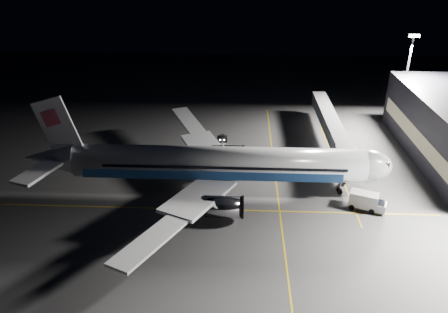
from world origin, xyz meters
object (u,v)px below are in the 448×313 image
floodlight_mast_north (407,72)px  safety_cone_c (225,153)px  jet_bridge (332,127)px  safety_cone_b (253,169)px  safety_cone_a (231,153)px  airliner (212,164)px  baggage_tug (222,138)px  service_truck (367,201)px

floodlight_mast_north → safety_cone_c: size_ratio=34.90×
jet_bridge → safety_cone_b: bearing=-146.1°
floodlight_mast_north → safety_cone_a: floodlight_mast_north is taller
airliner → safety_cone_c: bearing=83.7°
airliner → floodlight_mast_north: floodlight_mast_north is taller
floodlight_mast_north → safety_cone_b: bearing=-144.0°
baggage_tug → safety_cone_c: (0.88, -6.38, -0.40)m
jet_bridge → safety_cone_b: jet_bridge is taller
jet_bridge → safety_cone_c: jet_bridge is taller
service_truck → safety_cone_c: (-23.30, 18.78, -1.24)m
baggage_tug → floodlight_mast_north: bearing=13.2°
floodlight_mast_north → baggage_tug: 43.63m
jet_bridge → floodlight_mast_north: 24.06m
jet_bridge → baggage_tug: bearing=174.1°
service_truck → safety_cone_a: bearing=161.4°
airliner → safety_cone_b: airliner is taller
safety_cone_b → safety_cone_c: size_ratio=1.06×
airliner → safety_cone_a: size_ratio=111.23×
baggage_tug → safety_cone_c: bearing=-84.9°
service_truck → floodlight_mast_north: bearing=87.8°
service_truck → safety_cone_c: 29.95m
floodlight_mast_north → baggage_tug: bearing=-164.0°
jet_bridge → baggage_tug: 22.86m
service_truck → safety_cone_b: service_truck is taller
jet_bridge → safety_cone_a: jet_bridge is taller
floodlight_mast_north → safety_cone_a: size_ratio=37.45×
baggage_tug → safety_cone_b: 14.58m
safety_cone_a → safety_cone_b: (4.40, -6.71, 0.04)m
jet_bridge → safety_cone_a: (-20.40, -4.06, -4.31)m
airliner → safety_cone_b: (7.08, 7.29, -4.85)m
airliner → safety_cone_b: bearing=45.9°
jet_bridge → service_truck: size_ratio=5.72×
baggage_tug → safety_cone_c: size_ratio=3.65×
safety_cone_a → safety_cone_b: safety_cone_b is taller
jet_bridge → safety_cone_b: 19.75m
jet_bridge → safety_cone_b: size_ratio=54.95×
baggage_tug → safety_cone_b: baggage_tug is taller
floodlight_mast_north → baggage_tug: size_ratio=9.57×
safety_cone_c → baggage_tug: bearing=97.9°
floodlight_mast_north → service_truck: 41.62m
floodlight_mast_north → service_truck: floodlight_mast_north is taller
safety_cone_b → safety_cone_c: (-5.53, 6.71, -0.02)m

